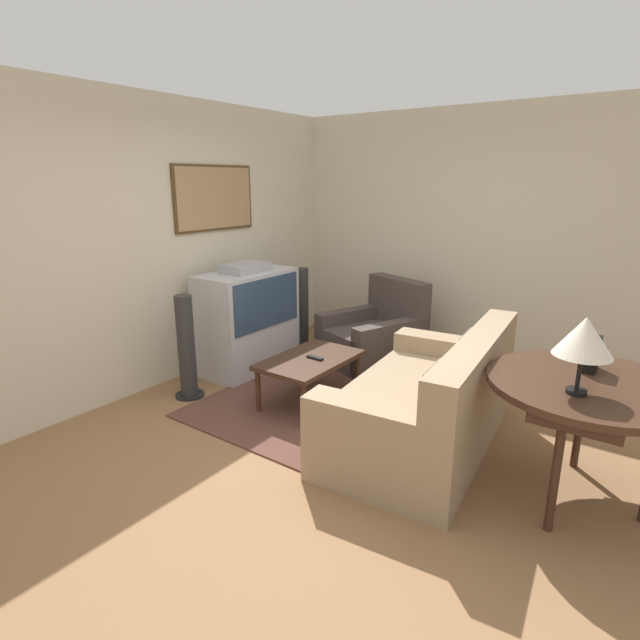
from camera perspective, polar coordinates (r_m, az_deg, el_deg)
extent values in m
plane|color=#8E6642|center=(3.87, 1.74, -14.46)|extent=(12.00, 12.00, 0.00)
cube|color=beige|center=(4.89, -19.51, 7.86)|extent=(12.00, 0.06, 2.70)
cube|color=#4C381E|center=(5.37, -11.98, 13.48)|extent=(1.04, 0.03, 0.66)
cube|color=#A37F56|center=(5.35, -11.84, 13.48)|extent=(0.99, 0.01, 0.61)
cube|color=beige|center=(5.75, 16.81, 9.13)|extent=(0.06, 12.00, 2.70)
cube|color=brown|center=(4.64, -0.65, -8.96)|extent=(2.04, 1.66, 0.01)
cube|color=#B7B7BC|center=(5.36, -8.16, -3.05)|extent=(1.04, 0.56, 0.47)
cube|color=#B7B7BC|center=(5.22, -8.38, 2.37)|extent=(1.04, 0.56, 0.57)
cube|color=#2D425B|center=(5.03, -6.04, 1.95)|extent=(0.94, 0.01, 0.50)
cube|color=#9E9EA3|center=(5.15, -8.52, 5.96)|extent=(0.47, 0.31, 0.09)
cube|color=#9E8466|center=(3.94, 11.30, -10.47)|extent=(1.91, 1.16, 0.45)
cube|color=#9E8466|center=(3.68, 17.38, -5.35)|extent=(1.84, 0.39, 0.44)
cube|color=#9E8466|center=(4.61, 14.61, -5.65)|extent=(0.33, 1.01, 0.61)
cube|color=#9E8466|center=(3.25, 6.61, -14.72)|extent=(0.33, 1.01, 0.61)
cube|color=#715F49|center=(4.10, 16.86, -3.84)|extent=(0.37, 0.15, 0.34)
cube|color=#715F49|center=(3.35, 13.47, -8.00)|extent=(0.37, 0.15, 0.34)
cube|color=#473D38|center=(5.48, 5.80, -2.91)|extent=(1.17, 1.10, 0.40)
cube|color=#473D38|center=(5.60, 8.93, 2.19)|extent=(0.46, 0.83, 0.50)
cube|color=#473D38|center=(5.70, 3.71, -1.37)|extent=(0.93, 0.48, 0.54)
cube|color=#473D38|center=(5.22, 8.13, -3.13)|extent=(0.93, 0.48, 0.54)
cube|color=#3D2619|center=(4.42, -1.16, -4.58)|extent=(0.93, 0.59, 0.04)
cylinder|color=#3D2619|center=(4.06, -1.88, -9.79)|extent=(0.04, 0.04, 0.39)
cylinder|color=#3D2619|center=(4.69, 4.34, -6.20)|extent=(0.04, 0.04, 0.39)
cylinder|color=#3D2619|center=(4.35, -7.08, -8.10)|extent=(0.04, 0.04, 0.39)
cylinder|color=#3D2619|center=(4.95, -0.55, -4.98)|extent=(0.04, 0.04, 0.39)
cylinder|color=#3D2619|center=(3.38, 28.42, -6.58)|extent=(1.17, 1.17, 0.04)
cube|color=#3D2619|center=(3.40, 28.28, -7.55)|extent=(0.99, 0.47, 0.08)
cylinder|color=#3D2619|center=(3.19, 25.34, -15.47)|extent=(0.05, 0.05, 0.75)
cylinder|color=#3D2619|center=(3.91, 27.65, -9.85)|extent=(0.05, 0.05, 0.75)
cylinder|color=black|center=(3.16, 27.23, -7.27)|extent=(0.11, 0.11, 0.02)
cylinder|color=black|center=(3.09, 27.69, -3.83)|extent=(0.02, 0.02, 0.38)
cone|color=silver|center=(3.06, 27.98, -1.66)|extent=(0.31, 0.31, 0.22)
cube|color=black|center=(3.54, 28.56, -3.41)|extent=(0.18, 0.09, 0.21)
cylinder|color=white|center=(3.53, 29.40, -2.95)|extent=(0.11, 0.01, 0.11)
cube|color=black|center=(4.38, -0.58, -4.34)|extent=(0.05, 0.16, 0.02)
cylinder|color=black|center=(4.86, -14.67, -8.28)|extent=(0.27, 0.27, 0.02)
cylinder|color=#2D2D2D|center=(4.69, -15.06, -3.01)|extent=(0.16, 0.16, 0.96)
cylinder|color=black|center=(6.02, -2.04, -3.04)|extent=(0.27, 0.27, 0.02)
cylinder|color=#2D2D2D|center=(5.88, -2.08, 1.31)|extent=(0.16, 0.16, 0.96)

